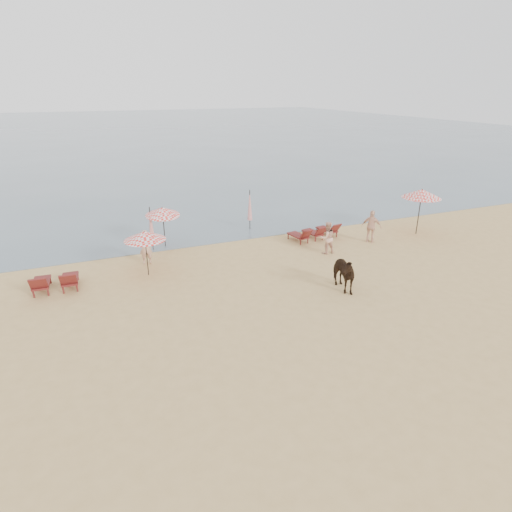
{
  "coord_description": "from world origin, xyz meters",
  "views": [
    {
      "loc": [
        -6.41,
        -10.5,
        7.77
      ],
      "look_at": [
        0.0,
        5.0,
        1.1
      ],
      "focal_mm": 30.0,
      "sensor_mm": 36.0,
      "label": 1
    }
  ],
  "objects_px": {
    "umbrella_open_right": "(422,194)",
    "umbrella_closed_right": "(250,205)",
    "beachgoer_right_a": "(327,238)",
    "umbrella_closed_left": "(151,224)",
    "cow": "(341,272)",
    "beachgoer_right_b": "(372,226)",
    "lounger_cluster_right": "(315,232)",
    "umbrella_open_left_a": "(145,236)",
    "umbrella_open_left_b": "(163,211)",
    "lounger_cluster_left": "(55,281)",
    "beachgoer_left": "(146,247)"
  },
  "relations": [
    {
      "from": "umbrella_open_right",
      "to": "umbrella_closed_right",
      "type": "bearing_deg",
      "value": 162.87
    },
    {
      "from": "umbrella_closed_right",
      "to": "beachgoer_right_a",
      "type": "height_order",
      "value": "umbrella_closed_right"
    },
    {
      "from": "umbrella_closed_left",
      "to": "cow",
      "type": "relative_size",
      "value": 1.25
    },
    {
      "from": "umbrella_closed_right",
      "to": "cow",
      "type": "height_order",
      "value": "umbrella_closed_right"
    },
    {
      "from": "beachgoer_right_b",
      "to": "umbrella_closed_right",
      "type": "bearing_deg",
      "value": 3.18
    },
    {
      "from": "lounger_cluster_right",
      "to": "cow",
      "type": "distance_m",
      "value": 6.25
    },
    {
      "from": "umbrella_open_right",
      "to": "beachgoer_right_b",
      "type": "xyz_separation_m",
      "value": [
        -3.25,
        -0.14,
        -1.45
      ]
    },
    {
      "from": "umbrella_open_left_a",
      "to": "cow",
      "type": "height_order",
      "value": "umbrella_open_left_a"
    },
    {
      "from": "beachgoer_right_a",
      "to": "cow",
      "type": "bearing_deg",
      "value": 67.49
    },
    {
      "from": "umbrella_open_left_b",
      "to": "cow",
      "type": "height_order",
      "value": "umbrella_open_left_b"
    },
    {
      "from": "beachgoer_right_b",
      "to": "lounger_cluster_right",
      "type": "bearing_deg",
      "value": 12.45
    },
    {
      "from": "beachgoer_right_b",
      "to": "cow",
      "type": "bearing_deg",
      "value": 87.15
    },
    {
      "from": "umbrella_open_left_a",
      "to": "lounger_cluster_left",
      "type": "bearing_deg",
      "value": 178.9
    },
    {
      "from": "umbrella_open_left_a",
      "to": "beachgoer_left",
      "type": "distance_m",
      "value": 1.68
    },
    {
      "from": "umbrella_open_left_a",
      "to": "umbrella_open_left_b",
      "type": "distance_m",
      "value": 3.57
    },
    {
      "from": "lounger_cluster_right",
      "to": "umbrella_open_right",
      "type": "xyz_separation_m",
      "value": [
        5.74,
        -1.42,
        1.92
      ]
    },
    {
      "from": "lounger_cluster_left",
      "to": "lounger_cluster_right",
      "type": "xyz_separation_m",
      "value": [
        12.93,
        1.52,
        -0.03
      ]
    },
    {
      "from": "lounger_cluster_right",
      "to": "umbrella_open_left_b",
      "type": "xyz_separation_m",
      "value": [
        -7.79,
        1.93,
        1.51
      ]
    },
    {
      "from": "lounger_cluster_left",
      "to": "beachgoer_right_b",
      "type": "relative_size",
      "value": 1.02
    },
    {
      "from": "umbrella_closed_left",
      "to": "umbrella_closed_right",
      "type": "distance_m",
      "value": 5.97
    },
    {
      "from": "umbrella_closed_left",
      "to": "beachgoer_right_b",
      "type": "relative_size",
      "value": 1.3
    },
    {
      "from": "umbrella_open_right",
      "to": "beachgoer_left",
      "type": "xyz_separation_m",
      "value": [
        -14.79,
        1.41,
        -1.49
      ]
    },
    {
      "from": "lounger_cluster_right",
      "to": "umbrella_open_left_a",
      "type": "height_order",
      "value": "umbrella_open_left_a"
    },
    {
      "from": "beachgoer_right_a",
      "to": "lounger_cluster_right",
      "type": "bearing_deg",
      "value": -103.91
    },
    {
      "from": "umbrella_closed_left",
      "to": "beachgoer_left",
      "type": "distance_m",
      "value": 1.85
    },
    {
      "from": "lounger_cluster_left",
      "to": "umbrella_closed_right",
      "type": "height_order",
      "value": "umbrella_closed_right"
    },
    {
      "from": "lounger_cluster_right",
      "to": "beachgoer_right_b",
      "type": "height_order",
      "value": "beachgoer_right_b"
    },
    {
      "from": "umbrella_open_left_b",
      "to": "beachgoer_right_a",
      "type": "relative_size",
      "value": 1.35
    },
    {
      "from": "umbrella_closed_left",
      "to": "beachgoer_left",
      "type": "relative_size",
      "value": 1.37
    },
    {
      "from": "lounger_cluster_left",
      "to": "umbrella_open_right",
      "type": "xyz_separation_m",
      "value": [
        18.68,
        0.1,
        1.89
      ]
    },
    {
      "from": "lounger_cluster_left",
      "to": "umbrella_open_left_b",
      "type": "bearing_deg",
      "value": 36.25
    },
    {
      "from": "beachgoer_right_b",
      "to": "umbrella_closed_left",
      "type": "bearing_deg",
      "value": 28.16
    },
    {
      "from": "umbrella_open_left_a",
      "to": "beachgoer_right_a",
      "type": "bearing_deg",
      "value": -8.53
    },
    {
      "from": "umbrella_closed_left",
      "to": "beachgoer_left",
      "type": "height_order",
      "value": "umbrella_closed_left"
    },
    {
      "from": "umbrella_open_right",
      "to": "beachgoer_right_a",
      "type": "distance_m",
      "value": 6.5
    },
    {
      "from": "umbrella_open_left_b",
      "to": "umbrella_closed_left",
      "type": "distance_m",
      "value": 0.89
    },
    {
      "from": "umbrella_open_left_a",
      "to": "umbrella_closed_left",
      "type": "relative_size",
      "value": 0.9
    },
    {
      "from": "umbrella_open_left_b",
      "to": "umbrella_closed_right",
      "type": "xyz_separation_m",
      "value": [
        5.15,
        1.03,
        -0.46
      ]
    },
    {
      "from": "umbrella_closed_left",
      "to": "cow",
      "type": "bearing_deg",
      "value": -50.01
    },
    {
      "from": "umbrella_open_right",
      "to": "cow",
      "type": "distance_m",
      "value": 9.2
    },
    {
      "from": "umbrella_open_left_a",
      "to": "umbrella_open_left_b",
      "type": "bearing_deg",
      "value": 63.09
    },
    {
      "from": "beachgoer_left",
      "to": "beachgoer_right_b",
      "type": "distance_m",
      "value": 11.64
    },
    {
      "from": "umbrella_closed_left",
      "to": "beachgoer_right_a",
      "type": "height_order",
      "value": "umbrella_closed_left"
    },
    {
      "from": "umbrella_open_left_b",
      "to": "beachgoer_right_a",
      "type": "height_order",
      "value": "umbrella_open_left_b"
    },
    {
      "from": "umbrella_open_left_a",
      "to": "umbrella_open_left_b",
      "type": "xyz_separation_m",
      "value": [
        1.41,
        3.28,
        0.08
      ]
    },
    {
      "from": "umbrella_open_left_a",
      "to": "umbrella_closed_left",
      "type": "bearing_deg",
      "value": 72.61
    },
    {
      "from": "umbrella_open_left_a",
      "to": "beachgoer_right_a",
      "type": "height_order",
      "value": "umbrella_open_left_a"
    },
    {
      "from": "lounger_cluster_right",
      "to": "beachgoer_left",
      "type": "xyz_separation_m",
      "value": [
        -9.05,
        -0.01,
        0.43
      ]
    },
    {
      "from": "beachgoer_left",
      "to": "umbrella_open_left_a",
      "type": "bearing_deg",
      "value": 86.27
    },
    {
      "from": "umbrella_open_left_b",
      "to": "beachgoer_left",
      "type": "bearing_deg",
      "value": -137.57
    }
  ]
}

